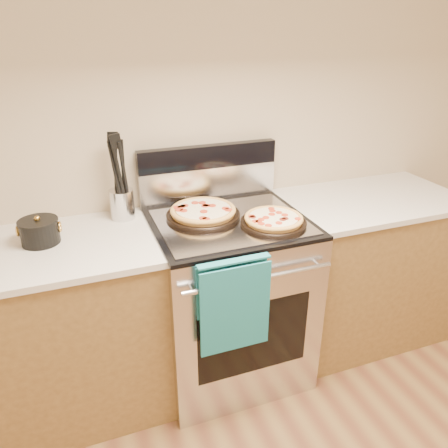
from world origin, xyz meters
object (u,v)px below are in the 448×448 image
object	(u,v)px
pepperoni_pizza_back	(203,212)
utensil_crock	(122,204)
range_body	(228,300)
saucepan	(40,232)
pepperoni_pizza_front	(274,220)

from	to	relation	value
pepperoni_pizza_back	utensil_crock	xyz separation A→B (m)	(-0.37, 0.16, 0.03)
range_body	saucepan	xyz separation A→B (m)	(-0.87, 0.08, 0.51)
pepperoni_pizza_back	utensil_crock	bearing A→B (deg)	156.39
range_body	utensil_crock	world-z (taller)	utensil_crock
range_body	saucepan	bearing A→B (deg)	174.62
pepperoni_pizza_back	utensil_crock	world-z (taller)	utensil_crock
pepperoni_pizza_front	saucepan	distance (m)	1.07
range_body	utensil_crock	distance (m)	0.75
range_body	pepperoni_pizza_front	distance (m)	0.54
range_body	utensil_crock	size ratio (longest dim) A/B	6.05
utensil_crock	pepperoni_pizza_front	bearing A→B (deg)	-28.73
pepperoni_pizza_front	utensil_crock	world-z (taller)	utensil_crock
pepperoni_pizza_front	saucepan	size ratio (longest dim) A/B	1.89
range_body	pepperoni_pizza_front	size ratio (longest dim) A/B	2.88
pepperoni_pizza_front	range_body	bearing A→B (deg)	144.16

